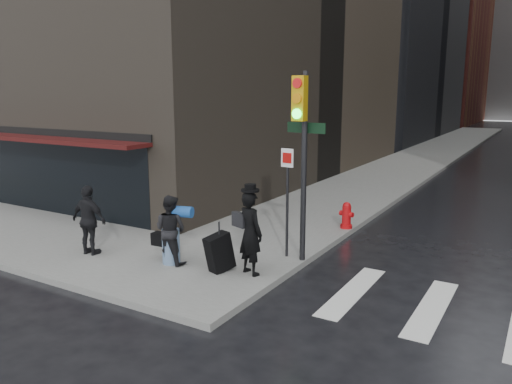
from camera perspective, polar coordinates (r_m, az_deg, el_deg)
ground at (r=11.59m, az=-7.52°, el=-9.44°), size 140.00×140.00×0.00m
sidewalk_left at (r=36.34m, az=19.80°, el=4.37°), size 4.00×50.00×0.15m
bldg_left_far at (r=73.73m, az=15.67°, el=17.94°), size 22.00×20.00×26.00m
storefront at (r=17.38m, az=-22.16°, el=3.03°), size 8.40×1.11×2.83m
man_overcoat at (r=10.95m, az=-1.39°, el=-5.02°), size 1.33×0.94×2.05m
man_jeans at (r=11.77m, az=-9.74°, el=-4.24°), size 1.17×0.67×1.63m
man_greycoat at (r=12.88m, az=-18.53°, el=-3.09°), size 1.04×0.50×1.73m
traffic_light at (r=11.44m, az=5.13°, el=5.80°), size 1.10×0.53×4.41m
fire_hydrant at (r=14.91m, az=10.30°, el=-2.77°), size 0.45×0.34×0.79m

